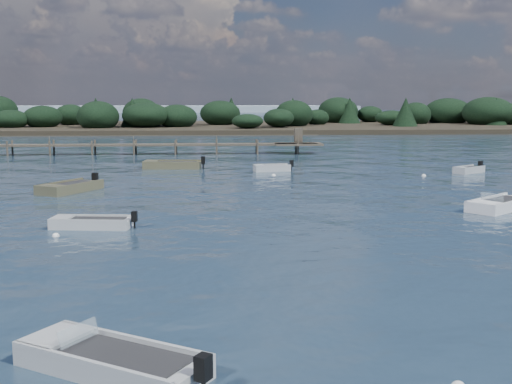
{
  "coord_description": "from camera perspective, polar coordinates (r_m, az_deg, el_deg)",
  "views": [
    {
      "loc": [
        -4.86,
        -19.59,
        6.04
      ],
      "look_at": [
        -2.69,
        14.0,
        1.0
      ],
      "focal_mm": 45.0,
      "sensor_mm": 36.0,
      "label": 1
    }
  ],
  "objects": [
    {
      "name": "ground",
      "position": [
        79.96,
        -0.2,
        4.18
      ],
      "size": [
        400.0,
        400.0,
        0.0
      ],
      "primitive_type": "plane",
      "color": "#182838",
      "rests_on": "ground"
    },
    {
      "name": "tender_far_grey_b",
      "position": [
        53.67,
        18.39,
        1.78
      ],
      "size": [
        3.01,
        2.54,
        1.09
      ],
      "color": "#A4A8AB",
      "rests_on": "ground"
    },
    {
      "name": "dinghy_near_olive",
      "position": [
        15.04,
        -12.72,
        -14.75
      ],
      "size": [
        4.59,
        3.73,
        1.16
      ],
      "color": "#A4A8AB",
      "rests_on": "ground"
    },
    {
      "name": "dinghy_extra_b",
      "position": [
        42.59,
        -16.2,
        0.25
      ],
      "size": [
        3.8,
        4.73,
        1.22
      ],
      "color": "brown",
      "rests_on": "ground"
    },
    {
      "name": "dinghy_extra_a",
      "position": [
        54.59,
        -7.46,
        2.28
      ],
      "size": [
        5.24,
        2.32,
        1.31
      ],
      "color": "brown",
      "rests_on": "ground"
    },
    {
      "name": "dinghy_mid_grey",
      "position": [
        30.72,
        -14.41,
        -2.84
      ],
      "size": [
        4.02,
        1.79,
        1.0
      ],
      "color": "#A4A8AB",
      "rests_on": "ground"
    },
    {
      "name": "dinghy_mid_white_b",
      "position": [
        36.98,
        20.89,
        -1.2
      ],
      "size": [
        4.66,
        4.25,
        1.24
      ],
      "color": "white",
      "rests_on": "ground"
    },
    {
      "name": "tender_far_white",
      "position": [
        52.1,
        1.43,
        2.03
      ],
      "size": [
        3.32,
        1.62,
        1.11
      ],
      "color": "#A4A8AB",
      "rests_on": "ground"
    },
    {
      "name": "buoy_c",
      "position": [
        29.27,
        -17.37,
        -3.79
      ],
      "size": [
        0.32,
        0.32,
        0.32
      ],
      "primitive_type": "sphere",
      "color": "white",
      "rests_on": "ground"
    },
    {
      "name": "buoy_e",
      "position": [
        49.11,
        1.58,
        1.45
      ],
      "size": [
        0.32,
        0.32,
        0.32
      ],
      "primitive_type": "sphere",
      "color": "white",
      "rests_on": "ground"
    },
    {
      "name": "buoy_extra_a",
      "position": [
        50.57,
        14.69,
        1.38
      ],
      "size": [
        0.32,
        0.32,
        0.32
      ],
      "primitive_type": "sphere",
      "color": "white",
      "rests_on": "ground"
    },
    {
      "name": "jetty",
      "position": [
        69.84,
        -17.71,
        3.96
      ],
      "size": [
        64.5,
        3.2,
        3.4
      ],
      "color": "#4B4337",
      "rests_on": "ground"
    },
    {
      "name": "far_headland",
      "position": [
        123.32,
        10.39,
        6.48
      ],
      "size": [
        190.0,
        40.0,
        5.8
      ],
      "color": "black",
      "rests_on": "ground"
    }
  ]
}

